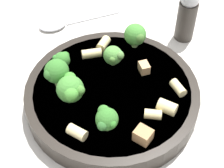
{
  "coord_description": "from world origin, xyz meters",
  "views": [
    {
      "loc": [
        -0.3,
        0.18,
        0.43
      ],
      "look_at": [
        0.0,
        0.0,
        0.04
      ],
      "focal_mm": 60.0,
      "sensor_mm": 36.0,
      "label": 1
    }
  ],
  "objects_px": {
    "broccoli_floret_3": "(56,72)",
    "rigatoni_5": "(77,132)",
    "broccoli_floret_5": "(106,119)",
    "chicken_chunk_0": "(143,135)",
    "chicken_chunk_1": "(144,68)",
    "broccoli_floret_4": "(62,59)",
    "broccoli_floret_1": "(114,56)",
    "broccoli_floret_2": "(70,89)",
    "rigatoni_3": "(167,107)",
    "pepper_shaker": "(187,15)",
    "rigatoni_2": "(178,88)",
    "rigatoni_1": "(92,53)",
    "broccoli_floret_0": "(135,35)",
    "rigatoni_0": "(153,114)",
    "rigatoni_4": "(104,44)",
    "spoon": "(64,22)",
    "pasta_bowl": "(112,94)"
  },
  "relations": [
    {
      "from": "broccoli_floret_3",
      "to": "rigatoni_5",
      "type": "distance_m",
      "value": 0.1
    },
    {
      "from": "broccoli_floret_5",
      "to": "chicken_chunk_0",
      "type": "bearing_deg",
      "value": -141.05
    },
    {
      "from": "broccoli_floret_5",
      "to": "chicken_chunk_1",
      "type": "bearing_deg",
      "value": -58.92
    },
    {
      "from": "broccoli_floret_4",
      "to": "chicken_chunk_0",
      "type": "bearing_deg",
      "value": -169.98
    },
    {
      "from": "broccoli_floret_1",
      "to": "broccoli_floret_5",
      "type": "distance_m",
      "value": 0.12
    },
    {
      "from": "broccoli_floret_2",
      "to": "rigatoni_3",
      "type": "xyz_separation_m",
      "value": [
        -0.09,
        -0.1,
        -0.01
      ]
    },
    {
      "from": "broccoli_floret_2",
      "to": "pepper_shaker",
      "type": "distance_m",
      "value": 0.25
    },
    {
      "from": "broccoli_floret_2",
      "to": "rigatoni_2",
      "type": "bearing_deg",
      "value": -115.48
    },
    {
      "from": "rigatoni_1",
      "to": "rigatoni_2",
      "type": "height_order",
      "value": "same"
    },
    {
      "from": "broccoli_floret_0",
      "to": "broccoli_floret_1",
      "type": "xyz_separation_m",
      "value": [
        -0.02,
        0.05,
        -0.0
      ]
    },
    {
      "from": "broccoli_floret_5",
      "to": "rigatoni_5",
      "type": "bearing_deg",
      "value": 75.2
    },
    {
      "from": "chicken_chunk_0",
      "to": "rigatoni_0",
      "type": "bearing_deg",
      "value": -54.8
    },
    {
      "from": "rigatoni_5",
      "to": "rigatoni_0",
      "type": "bearing_deg",
      "value": -104.8
    },
    {
      "from": "rigatoni_3",
      "to": "rigatoni_4",
      "type": "distance_m",
      "value": 0.16
    },
    {
      "from": "rigatoni_4",
      "to": "rigatoni_5",
      "type": "distance_m",
      "value": 0.17
    },
    {
      "from": "broccoli_floret_3",
      "to": "broccoli_floret_4",
      "type": "distance_m",
      "value": 0.04
    },
    {
      "from": "broccoli_floret_2",
      "to": "spoon",
      "type": "bearing_deg",
      "value": -22.54
    },
    {
      "from": "rigatoni_1",
      "to": "spoon",
      "type": "bearing_deg",
      "value": -5.75
    },
    {
      "from": "rigatoni_2",
      "to": "broccoli_floret_3",
      "type": "bearing_deg",
      "value": 54.72
    },
    {
      "from": "rigatoni_4",
      "to": "spoon",
      "type": "relative_size",
      "value": 0.16
    },
    {
      "from": "broccoli_floret_0",
      "to": "rigatoni_5",
      "type": "relative_size",
      "value": 1.6
    },
    {
      "from": "rigatoni_1",
      "to": "rigatoni_2",
      "type": "bearing_deg",
      "value": -150.72
    },
    {
      "from": "rigatoni_5",
      "to": "chicken_chunk_1",
      "type": "bearing_deg",
      "value": -69.87
    },
    {
      "from": "chicken_chunk_1",
      "to": "broccoli_floret_5",
      "type": "bearing_deg",
      "value": 121.08
    },
    {
      "from": "rigatoni_2",
      "to": "chicken_chunk_1",
      "type": "distance_m",
      "value": 0.06
    },
    {
      "from": "rigatoni_1",
      "to": "broccoli_floret_4",
      "type": "bearing_deg",
      "value": 87.44
    },
    {
      "from": "rigatoni_0",
      "to": "chicken_chunk_0",
      "type": "xyz_separation_m",
      "value": [
        -0.02,
        0.03,
        0.0
      ]
    },
    {
      "from": "broccoli_floret_0",
      "to": "rigatoni_1",
      "type": "bearing_deg",
      "value": 79.18
    },
    {
      "from": "broccoli_floret_2",
      "to": "chicken_chunk_0",
      "type": "xyz_separation_m",
      "value": [
        -0.11,
        -0.05,
        -0.01
      ]
    },
    {
      "from": "pasta_bowl",
      "to": "broccoli_floret_2",
      "type": "height_order",
      "value": "broccoli_floret_2"
    },
    {
      "from": "broccoli_floret_0",
      "to": "rigatoni_0",
      "type": "height_order",
      "value": "broccoli_floret_0"
    },
    {
      "from": "pasta_bowl",
      "to": "rigatoni_5",
      "type": "distance_m",
      "value": 0.09
    },
    {
      "from": "broccoli_floret_1",
      "to": "broccoli_floret_2",
      "type": "distance_m",
      "value": 0.09
    },
    {
      "from": "rigatoni_4",
      "to": "spoon",
      "type": "bearing_deg",
      "value": 6.66
    },
    {
      "from": "broccoli_floret_4",
      "to": "rigatoni_0",
      "type": "bearing_deg",
      "value": -157.5
    },
    {
      "from": "rigatoni_4",
      "to": "chicken_chunk_0",
      "type": "distance_m",
      "value": 0.18
    },
    {
      "from": "chicken_chunk_0",
      "to": "broccoli_floret_2",
      "type": "bearing_deg",
      "value": 23.76
    },
    {
      "from": "broccoli_floret_3",
      "to": "rigatoni_2",
      "type": "height_order",
      "value": "broccoli_floret_3"
    },
    {
      "from": "broccoli_floret_2",
      "to": "broccoli_floret_4",
      "type": "bearing_deg",
      "value": -15.39
    },
    {
      "from": "broccoli_floret_4",
      "to": "broccoli_floret_1",
      "type": "bearing_deg",
      "value": -116.06
    },
    {
      "from": "broccoli_floret_2",
      "to": "rigatoni_1",
      "type": "xyz_separation_m",
      "value": [
        0.06,
        -0.07,
        -0.01
      ]
    },
    {
      "from": "rigatoni_2",
      "to": "pasta_bowl",
      "type": "bearing_deg",
      "value": 56.2
    },
    {
      "from": "broccoli_floret_1",
      "to": "broccoli_floret_4",
      "type": "distance_m",
      "value": 0.08
    },
    {
      "from": "pasta_bowl",
      "to": "rigatoni_3",
      "type": "distance_m",
      "value": 0.09
    },
    {
      "from": "rigatoni_5",
      "to": "broccoli_floret_1",
      "type": "bearing_deg",
      "value": -51.2
    },
    {
      "from": "broccoli_floret_0",
      "to": "rigatoni_3",
      "type": "xyz_separation_m",
      "value": [
        -0.13,
        0.04,
        -0.01
      ]
    },
    {
      "from": "rigatoni_1",
      "to": "pepper_shaker",
      "type": "distance_m",
      "value": 0.18
    },
    {
      "from": "broccoli_floret_4",
      "to": "rigatoni_4",
      "type": "xyz_separation_m",
      "value": [
        0.01,
        -0.08,
        -0.01
      ]
    },
    {
      "from": "broccoli_floret_1",
      "to": "broccoli_floret_2",
      "type": "height_order",
      "value": "broccoli_floret_2"
    },
    {
      "from": "broccoli_floret_1",
      "to": "broccoli_floret_3",
      "type": "height_order",
      "value": "broccoli_floret_3"
    }
  ]
}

